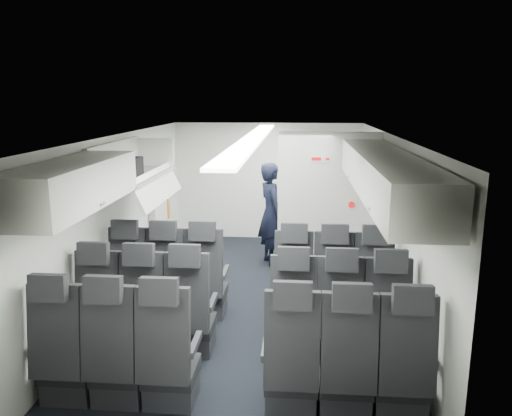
% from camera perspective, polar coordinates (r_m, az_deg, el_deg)
% --- Properties ---
extents(cabin_shell, '(3.41, 6.01, 2.16)m').
position_cam_1_polar(cabin_shell, '(6.30, -0.30, -1.02)').
color(cabin_shell, black).
rests_on(cabin_shell, ground).
extents(seat_row_front, '(3.33, 0.56, 1.24)m').
position_cam_1_polar(seat_row_front, '(6.01, -0.74, -8.91)').
color(seat_row_front, black).
rests_on(seat_row_front, cabin_shell).
extents(seat_row_mid, '(3.33, 0.56, 1.24)m').
position_cam_1_polar(seat_row_mid, '(5.18, -1.70, -12.53)').
color(seat_row_mid, black).
rests_on(seat_row_mid, cabin_shell).
extents(seat_row_rear, '(3.33, 0.56, 1.24)m').
position_cam_1_polar(seat_row_rear, '(4.39, -3.07, -17.49)').
color(seat_row_rear, black).
rests_on(seat_row_rear, cabin_shell).
extents(overhead_bin_left_rear, '(0.53, 1.80, 0.40)m').
position_cam_1_polar(overhead_bin_left_rear, '(4.59, -20.30, 2.48)').
color(overhead_bin_left_rear, silver).
rests_on(overhead_bin_left_rear, cabin_shell).
extents(overhead_bin_left_front_open, '(0.64, 1.70, 0.72)m').
position_cam_1_polar(overhead_bin_left_front_open, '(6.23, -13.87, 4.21)').
color(overhead_bin_left_front_open, '#9E9E93').
rests_on(overhead_bin_left_front_open, cabin_shell).
extents(overhead_bin_right_rear, '(0.53, 1.80, 0.40)m').
position_cam_1_polar(overhead_bin_right_rear, '(4.26, 16.37, 2.01)').
color(overhead_bin_right_rear, silver).
rests_on(overhead_bin_right_rear, cabin_shell).
extents(overhead_bin_right_front, '(0.53, 1.70, 0.40)m').
position_cam_1_polar(overhead_bin_right_front, '(5.96, 13.06, 5.08)').
color(overhead_bin_right_front, silver).
rests_on(overhead_bin_right_front, cabin_shell).
extents(bulkhead_partition, '(1.40, 0.15, 2.13)m').
position_cam_1_polar(bulkhead_partition, '(7.08, 8.20, -0.03)').
color(bulkhead_partition, silver).
rests_on(bulkhead_partition, cabin_shell).
extents(galley_unit, '(0.85, 0.52, 1.90)m').
position_cam_1_polar(galley_unit, '(8.98, 7.28, 1.85)').
color(galley_unit, '#939399').
rests_on(galley_unit, cabin_shell).
extents(boarding_door, '(0.12, 1.27, 1.86)m').
position_cam_1_polar(boarding_door, '(8.12, -10.92, 0.62)').
color(boarding_door, silver).
rests_on(boarding_door, cabin_shell).
extents(flight_attendant, '(0.59, 0.70, 1.62)m').
position_cam_1_polar(flight_attendant, '(7.84, 1.73, -0.65)').
color(flight_attendant, black).
rests_on(flight_attendant, ground).
extents(carry_on_bag, '(0.38, 0.27, 0.22)m').
position_cam_1_polar(carry_on_bag, '(5.88, -14.83, 4.54)').
color(carry_on_bag, black).
rests_on(carry_on_bag, overhead_bin_left_front_open).
extents(papers, '(0.19, 0.12, 0.14)m').
position_cam_1_polar(papers, '(7.75, 3.12, 0.66)').
color(papers, white).
rests_on(papers, flight_attendant).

